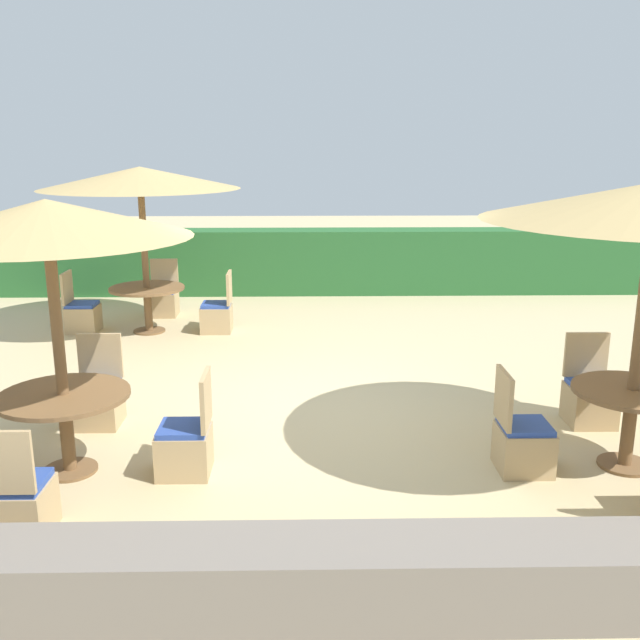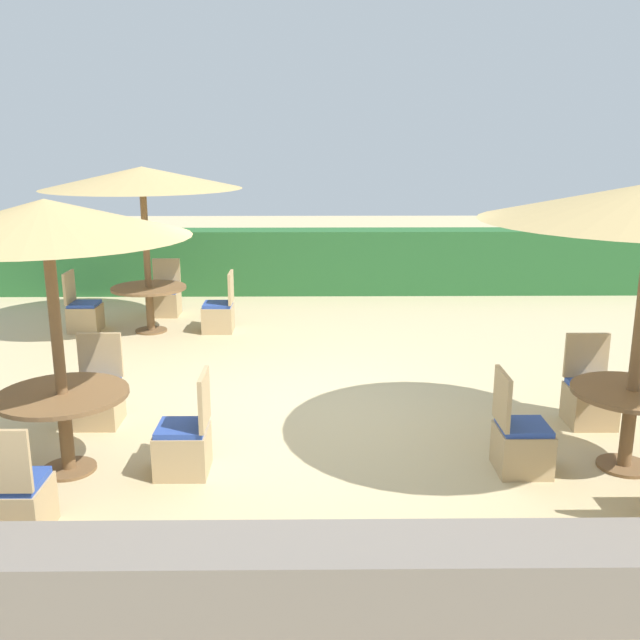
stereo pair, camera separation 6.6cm
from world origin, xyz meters
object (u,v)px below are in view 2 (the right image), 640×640
round_table_front_left (64,408)px  patio_chair_front_left_east (184,445)px  patio_chair_back_left_west (84,314)px  patio_chair_front_left_south (15,503)px  parasol_back_left (142,178)px  patio_chair_front_right_west (521,444)px  patio_chair_back_left_north (166,300)px  patio_chair_front_left_north (98,400)px  round_table_back_left (149,296)px  parasol_front_left (45,220)px  patio_chair_back_left_east (219,315)px  patio_chair_front_right_north (590,400)px  round_table_front_right (630,407)px

round_table_front_left → patio_chair_front_left_east: size_ratio=1.23×
patio_chair_back_left_west → patio_chair_front_left_south: size_ratio=1.00×
parasol_back_left → patio_chair_front_right_west: (4.35, -4.79, -2.06)m
patio_chair_front_left_south → patio_chair_front_right_west: (4.09, 1.01, 0.00)m
patio_chair_back_left_north → patio_chair_front_left_north: (0.22, -4.69, 0.00)m
round_table_front_left → patio_chair_front_right_west: 4.07m
round_table_back_left → patio_chair_front_left_east: size_ratio=1.22×
patio_chair_front_left_north → parasol_front_left: bearing=92.1°
patio_chair_front_left_north → patio_chair_back_left_east: bearing=-102.4°
patio_chair_front_right_north → patio_chair_back_left_east: bearing=-40.7°
round_table_front_left → patio_chair_front_right_west: patio_chair_front_right_west is taller
parasol_back_left → patio_chair_front_left_south: (0.26, -5.80, -2.06)m
patio_chair_back_left_west → round_table_front_left: 4.98m
patio_chair_back_left_east → parasol_front_left: (-0.76, -4.74, 1.99)m
patio_chair_back_left_north → patio_chair_front_left_south: (0.23, -6.85, 0.00)m
patio_chair_front_left_north → patio_chair_front_left_east: size_ratio=1.00×
patio_chair_front_left_east → patio_chair_front_left_north: bearing=44.0°
round_table_back_left → patio_chair_front_left_south: 5.82m
round_table_front_left → patio_chair_front_left_north: bearing=92.1°
parasol_back_left → parasol_front_left: (0.29, -4.74, -0.07)m
round_table_back_left → patio_chair_front_right_north: (5.37, -3.71, -0.30)m
patio_chair_back_left_west → parasol_front_left: size_ratio=0.38×
patio_chair_back_left_east → round_table_back_left: bearing=90.0°
round_table_front_left → parasol_back_left: bearing=93.5°
round_table_front_left → patio_chair_front_left_south: size_ratio=1.23×
patio_chair_back_left_east → patio_chair_front_right_north: size_ratio=1.00×
patio_chair_back_left_west → patio_chair_front_right_west: 7.23m
patio_chair_front_left_north → round_table_front_right: patio_chair_front_left_north is taller
parasol_back_left → patio_chair_front_left_south: 6.17m
patio_chair_back_left_east → round_table_front_left: bearing=170.8°
patio_chair_back_left_east → round_table_front_right: patio_chair_back_left_east is taller
parasol_back_left → patio_chair_front_left_south: bearing=-87.4°
patio_chair_front_left_south → round_table_front_right: bearing=11.9°
round_table_back_left → round_table_front_left: round_table_front_left is taller
round_table_back_left → patio_chair_back_left_north: patio_chair_back_left_north is taller
patio_chair_front_right_west → patio_chair_back_left_west: bearing=-132.0°
parasol_front_left → patio_chair_front_right_west: bearing=-0.7°
patio_chair_front_left_east → patio_chair_back_left_west: bearing=26.2°
parasol_front_left → round_table_front_left: 1.65m
parasol_back_left → patio_chair_back_left_east: bearing=-0.0°
patio_chair_front_left_east → patio_chair_front_right_north: size_ratio=1.00×
patio_chair_back_left_west → round_table_front_left: bearing=15.5°
parasol_back_left → patio_chair_front_left_east: (1.35, -4.78, -2.06)m
parasol_front_left → patio_chair_front_right_west: (4.05, -0.05, -1.99)m
patio_chair_back_left_west → patio_chair_front_right_west: size_ratio=1.00×
parasol_front_left → patio_chair_front_right_north: (5.08, 1.03, -1.99)m
patio_chair_back_left_north → parasol_back_left: bearing=88.5°
round_table_front_right → patio_chair_front_right_west: size_ratio=1.13×
patio_chair_back_left_north → patio_chair_front_right_west: bearing=126.5°
round_table_front_left → round_table_back_left: bearing=93.5°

